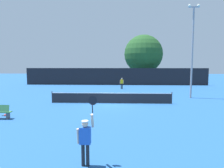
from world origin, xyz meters
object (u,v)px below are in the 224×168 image
at_px(tennis_ball, 92,96).
at_px(large_tree, 143,54).
at_px(parked_car_near, 80,77).
at_px(parked_car_mid, 103,77).
at_px(player_serving, 86,136).
at_px(parked_car_far, 129,78).
at_px(spare_racket, 6,115).
at_px(light_pole, 192,46).
at_px(player_receiving, 122,82).

distance_m(tennis_ball, large_tree, 19.66).
relative_size(parked_car_near, parked_car_mid, 0.97).
height_order(player_serving, tennis_ball, player_serving).
xyz_separation_m(player_serving, parked_car_far, (2.83, 35.16, -0.28)).
relative_size(spare_racket, large_tree, 0.06).
distance_m(light_pole, parked_car_mid, 24.64).
bearing_deg(spare_racket, parked_car_mid, 82.02).
height_order(player_receiving, tennis_ball, player_receiving).
xyz_separation_m(light_pole, parked_car_near, (-16.14, 21.24, -4.59)).
xyz_separation_m(player_serving, light_pole, (8.57, 14.48, 4.32)).
bearing_deg(parked_car_near, parked_car_mid, -1.38).
bearing_deg(player_receiving, spare_racket, 62.08).
relative_size(tennis_ball, light_pole, 0.01).
distance_m(light_pole, parked_car_near, 27.07).
height_order(player_serving, spare_racket, player_serving).
relative_size(parked_car_near, parked_car_far, 1.00).
xyz_separation_m(player_receiving, spare_racket, (-8.11, -15.31, -0.94)).
bearing_deg(player_serving, parked_car_near, 101.97).
bearing_deg(spare_racket, parked_car_far, 71.39).
bearing_deg(spare_racket, large_tree, 64.40).
height_order(player_serving, parked_car_mid, player_serving).
xyz_separation_m(player_serving, parked_car_near, (-7.57, 35.72, -0.28)).
bearing_deg(tennis_ball, light_pole, -3.40).
relative_size(player_receiving, parked_car_near, 0.37).
xyz_separation_m(tennis_ball, parked_car_near, (-5.58, 20.62, 0.74)).
bearing_deg(large_tree, parked_car_mid, 156.82).
bearing_deg(player_serving, parked_car_mid, 94.25).
xyz_separation_m(player_serving, large_tree, (5.57, 32.39, 4.51)).
relative_size(player_serving, parked_car_far, 0.56).
relative_size(tennis_ball, spare_racket, 0.13).
distance_m(player_receiving, large_tree, 12.16).
bearing_deg(large_tree, tennis_ball, -113.63).
bearing_deg(large_tree, player_serving, -99.75).
xyz_separation_m(player_receiving, parked_car_mid, (-4.01, 13.96, -0.19)).
height_order(spare_racket, parked_car_mid, parked_car_mid).
bearing_deg(light_pole, large_tree, 99.50).
bearing_deg(parked_car_mid, spare_racket, -89.83).
distance_m(player_serving, large_tree, 33.17).
xyz_separation_m(player_serving, spare_racket, (-6.77, 6.64, -1.03)).
bearing_deg(player_receiving, large_tree, -112.05).
xyz_separation_m(player_receiving, parked_car_near, (-8.92, 13.77, -0.19)).
distance_m(spare_racket, large_tree, 29.08).
height_order(light_pole, parked_car_near, light_pole).
relative_size(player_receiving, spare_racket, 3.05).
bearing_deg(player_receiving, light_pole, 134.02).
relative_size(light_pole, large_tree, 1.03).
bearing_deg(large_tree, parked_car_near, 165.78).
bearing_deg(parked_car_mid, player_receiving, -65.84).
relative_size(large_tree, parked_car_near, 2.15).
bearing_deg(light_pole, player_serving, -120.62).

